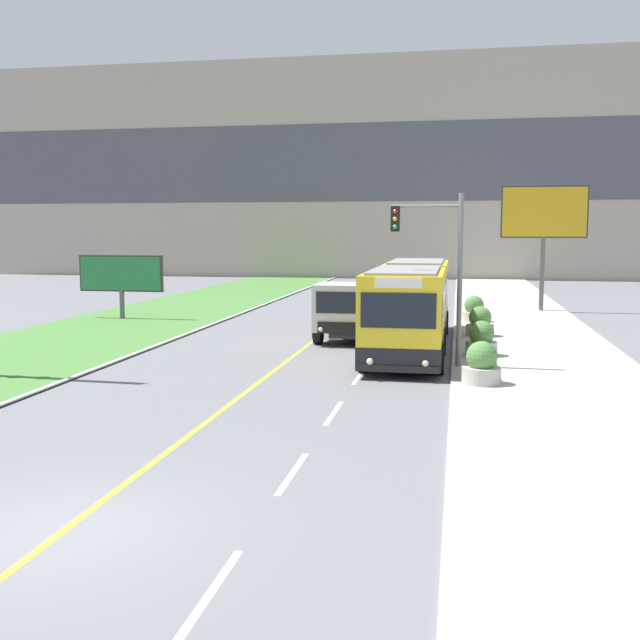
{
  "coord_description": "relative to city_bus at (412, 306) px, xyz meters",
  "views": [
    {
      "loc": [
        5.64,
        -9.7,
        4.4
      ],
      "look_at": [
        1.1,
        14.88,
        1.4
      ],
      "focal_mm": 42.0,
      "sensor_mm": 36.0,
      "label": 1
    }
  ],
  "objects": [
    {
      "name": "ground_plane",
      "position": [
        -3.96,
        -18.28,
        -1.6
      ],
      "size": [
        300.0,
        300.0,
        0.0
      ],
      "primitive_type": "plane",
      "color": "slate"
    },
    {
      "name": "apartment_block_background",
      "position": [
        -3.96,
        44.42,
        8.42
      ],
      "size": [
        80.0,
        8.04,
        20.03
      ],
      "color": "#A89E8E",
      "rests_on": "ground_plane"
    },
    {
      "name": "billboard_small",
      "position": [
        -14.81,
        6.77,
        0.6
      ],
      "size": [
        4.36,
        0.24,
        3.18
      ],
      "color": "#59595B",
      "rests_on": "ground_plane"
    },
    {
      "name": "dump_truck",
      "position": [
        -2.53,
        1.5,
        -0.4
      ],
      "size": [
        2.49,
        6.23,
        2.35
      ],
      "color": "black",
      "rests_on": "ground_plane"
    },
    {
      "name": "traffic_light_mast",
      "position": [
        1.07,
        -3.96,
        1.95
      ],
      "size": [
        2.28,
        0.32,
        5.56
      ],
      "color": "slate",
      "rests_on": "ground_plane"
    },
    {
      "name": "planter_round_second",
      "position": [
        2.54,
        -1.68,
        -1.0
      ],
      "size": [
        1.08,
        1.08,
        1.21
      ],
      "color": "#B7B2A8",
      "rests_on": "sidewalk_right"
    },
    {
      "name": "planter_round_near",
      "position": [
        2.39,
        -6.61,
        -0.99
      ],
      "size": [
        1.1,
        1.1,
        1.21
      ],
      "color": "#B7B2A8",
      "rests_on": "sidewalk_right"
    },
    {
      "name": "lane_marking_centre",
      "position": [
        -3.67,
        -17.22,
        -1.6
      ],
      "size": [
        2.88,
        140.0,
        0.01
      ],
      "color": "gold",
      "rests_on": "ground_plane"
    },
    {
      "name": "city_bus",
      "position": [
        0.0,
        0.0,
        0.0
      ],
      "size": [
        2.64,
        12.99,
        3.15
      ],
      "color": "yellow",
      "rests_on": "ground_plane"
    },
    {
      "name": "planter_round_third",
      "position": [
        2.62,
        3.25,
        -0.99
      ],
      "size": [
        1.14,
        1.14,
        1.22
      ],
      "color": "#B7B2A8",
      "rests_on": "sidewalk_right"
    },
    {
      "name": "planter_round_far",
      "position": [
        2.47,
        8.18,
        -0.98
      ],
      "size": [
        1.14,
        1.14,
        1.24
      ],
      "color": "#B7B2A8",
      "rests_on": "sidewalk_right"
    },
    {
      "name": "billboard_large",
      "position": [
        6.16,
        13.96,
        3.51
      ],
      "size": [
        4.52,
        0.24,
        6.77
      ],
      "color": "#59595B",
      "rests_on": "ground_plane"
    }
  ]
}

